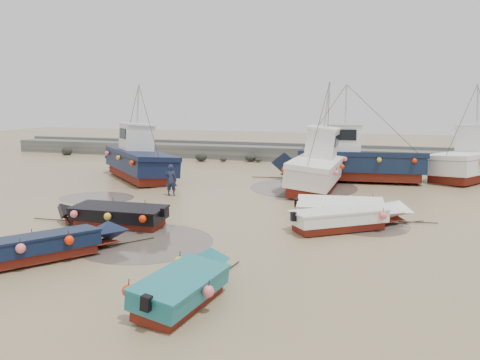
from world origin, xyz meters
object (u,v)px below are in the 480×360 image
at_px(dinghy_5, 349,208).
at_px(cabin_boat_2, 351,161).
at_px(dinghy_3, 347,216).
at_px(person, 171,196).
at_px(cabin_boat_1, 316,166).
at_px(dinghy_1, 51,242).
at_px(dinghy_4, 111,213).
at_px(cabin_boat_3, 476,159).
at_px(cabin_boat_0, 136,159).
at_px(dinghy_2, 186,280).

height_order(dinghy_5, cabin_boat_2, cabin_boat_2).
distance_m(dinghy_3, person, 10.65).
height_order(dinghy_3, dinghy_5, same).
xyz_separation_m(cabin_boat_1, person, (-7.21, -4.64, -1.34)).
distance_m(dinghy_1, person, 10.69).
bearing_deg(dinghy_4, cabin_boat_3, -45.37).
bearing_deg(cabin_boat_0, dinghy_4, -111.59).
height_order(dinghy_2, cabin_boat_1, cabin_boat_1).
bearing_deg(dinghy_1, person, 130.57).
distance_m(dinghy_4, cabin_boat_1, 12.99).
xyz_separation_m(cabin_boat_1, cabin_boat_3, (9.47, 6.65, 0.00)).
distance_m(dinghy_5, cabin_boat_1, 7.61).
height_order(cabin_boat_1, cabin_boat_3, same).
relative_size(dinghy_5, cabin_boat_1, 0.60).
relative_size(dinghy_1, person, 3.04).
bearing_deg(dinghy_2, cabin_boat_2, 90.04).
distance_m(dinghy_2, person, 14.01).
bearing_deg(dinghy_4, dinghy_1, -176.36).
height_order(dinghy_3, cabin_boat_3, cabin_boat_3).
distance_m(dinghy_1, cabin_boat_2, 20.24).
height_order(dinghy_2, person, dinghy_2).
distance_m(cabin_boat_1, cabin_boat_3, 11.57).
xyz_separation_m(dinghy_3, cabin_boat_0, (-14.82, 8.80, 0.77)).
bearing_deg(cabin_boat_3, dinghy_3, -81.21).
bearing_deg(person, cabin_boat_2, -149.27).
xyz_separation_m(cabin_boat_3, person, (-16.68, -11.29, -1.34)).
relative_size(dinghy_2, cabin_boat_0, 0.57).
bearing_deg(dinghy_5, cabin_boat_2, 177.00).
relative_size(cabin_boat_1, cabin_boat_3, 1.09).
height_order(dinghy_3, cabin_boat_2, cabin_boat_2).
xyz_separation_m(dinghy_1, cabin_boat_3, (15.73, 21.92, 0.80)).
relative_size(dinghy_1, cabin_boat_1, 0.53).
xyz_separation_m(dinghy_5, person, (-9.77, 2.48, -0.55)).
xyz_separation_m(dinghy_5, cabin_boat_2, (-0.88, 10.44, 0.76)).
distance_m(dinghy_3, cabin_boat_3, 16.80).
xyz_separation_m(dinghy_2, cabin_boat_0, (-11.58, 17.11, 0.75)).
bearing_deg(person, dinghy_1, 83.96).
height_order(cabin_boat_1, cabin_boat_2, same).
distance_m(dinghy_3, cabin_boat_0, 17.25).
relative_size(dinghy_2, cabin_boat_1, 0.51).
bearing_deg(cabin_boat_0, cabin_boat_2, -34.50).
relative_size(dinghy_2, dinghy_5, 0.85).
bearing_deg(dinghy_3, person, -149.14).
bearing_deg(cabin_boat_3, dinghy_2, -80.26).
xyz_separation_m(dinghy_4, cabin_boat_2, (8.43, 14.40, 0.77)).
bearing_deg(cabin_boat_2, dinghy_4, 143.08).
distance_m(dinghy_3, cabin_boat_2, 12.06).
relative_size(dinghy_1, cabin_boat_2, 0.47).
bearing_deg(dinghy_5, cabin_boat_1, -167.99).
relative_size(cabin_boat_3, person, 5.27).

